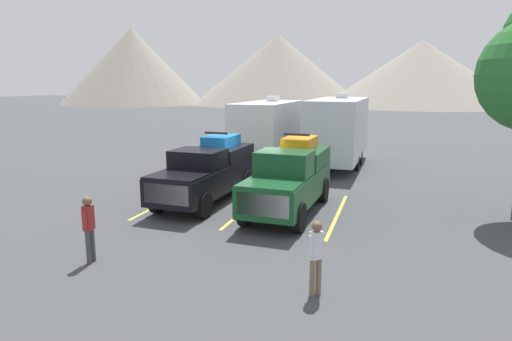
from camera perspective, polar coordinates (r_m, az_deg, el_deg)
ground_plane at (r=17.20m, az=-0.18°, el=-4.03°), size 240.00×240.00×0.00m
pickup_truck_a at (r=17.24m, az=-6.27°, el=0.00°), size 2.27×5.80×2.61m
pickup_truck_b at (r=15.72m, az=4.43°, el=-0.82°), size 2.24×5.65×2.72m
lot_stripe_a at (r=17.74m, az=-11.24°, el=-3.77°), size 0.12×5.50×0.01m
lot_stripe_b at (r=16.45m, az=-1.05°, el=-4.74°), size 0.12×5.50×0.01m
lot_stripe_c at (r=15.75m, az=10.47°, el=-5.66°), size 0.12×5.50×0.01m
camper_trailer_a at (r=24.74m, az=1.55°, el=5.37°), size 2.66×7.61×3.80m
camper_trailer_b at (r=24.58m, az=10.56°, el=5.37°), size 2.69×8.52×3.99m
person_a at (r=12.02m, az=-20.78°, el=-6.58°), size 0.24×0.39×1.75m
person_b at (r=9.66m, az=7.77°, el=-10.53°), size 0.31×0.31×1.68m
mountain_ridge at (r=89.06m, az=21.41°, el=12.41°), size 136.88×50.42×16.08m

